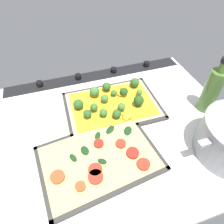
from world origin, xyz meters
TOP-DOWN VIEW (x-y plane):
  - ground_plane at (0.00, 0.00)cm, footprint 86.39×71.88cm
  - stove_control_panel at (-0.00, -32.44)cm, footprint 82.93×7.00cm
  - baking_tray_front at (-0.78, -10.22)cm, footprint 36.96×26.14cm
  - broccoli_pizza at (-0.89, -10.56)cm, footprint 34.53×23.71cm
  - baking_tray_back at (10.38, 11.07)cm, footprint 39.16×29.10cm
  - veggie_pizza_back at (10.20, 11.34)cm, footprint 36.49×26.43cm
  - oil_bottle at (-35.21, 1.44)cm, footprint 5.83×5.83cm

SIDE VIEW (x-z plane):
  - ground_plane at x=0.00cm, z-range -3.00..0.00cm
  - baking_tray_front at x=-0.78cm, z-range -0.28..1.02cm
  - baking_tray_back at x=10.38cm, z-range -0.28..1.02cm
  - stove_control_panel at x=0.00cm, z-range -0.76..1.84cm
  - veggie_pizza_back at x=10.20cm, z-range 0.16..2.06cm
  - broccoli_pizza at x=-0.89cm, z-range -0.90..5.24cm
  - oil_bottle at x=-35.21cm, z-range -1.87..20.50cm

